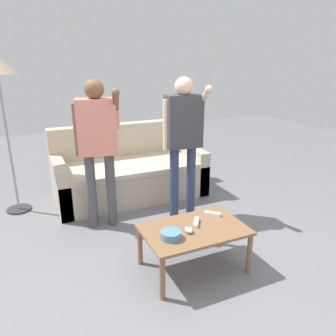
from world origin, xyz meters
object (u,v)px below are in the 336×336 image
at_px(game_remote_wand_near, 196,222).
at_px(game_remote_wand_far, 212,214).
at_px(game_remote_nunchuk, 189,230).
at_px(player_right, 183,132).
at_px(coffee_table, 194,233).
at_px(snack_bowl, 171,235).
at_px(player_left, 98,138).
at_px(couch, 128,172).

relative_size(game_remote_wand_near, game_remote_wand_far, 1.14).
height_order(game_remote_nunchuk, player_right, player_right).
xyz_separation_m(coffee_table, player_right, (0.38, 0.96, 0.64)).
height_order(snack_bowl, game_remote_wand_far, snack_bowl).
distance_m(snack_bowl, game_remote_wand_far, 0.55).
bearing_deg(player_left, game_remote_wand_near, -60.80).
xyz_separation_m(game_remote_nunchuk, player_right, (0.45, 1.01, 0.57)).
bearing_deg(game_remote_wand_near, player_right, 70.09).
xyz_separation_m(snack_bowl, game_remote_wand_near, (0.30, 0.12, -0.01)).
bearing_deg(snack_bowl, game_remote_wand_far, 21.74).
relative_size(couch, snack_bowl, 11.65).
relative_size(player_right, game_remote_wand_near, 10.36).
bearing_deg(game_remote_nunchuk, game_remote_wand_near, 38.54).
xyz_separation_m(couch, player_right, (0.38, -0.85, 0.68)).
bearing_deg(game_remote_nunchuk, couch, 87.59).
distance_m(game_remote_wand_near, game_remote_wand_far, 0.23).
relative_size(game_remote_nunchuk, game_remote_wand_far, 0.67).
distance_m(snack_bowl, game_remote_wand_near, 0.32).
relative_size(snack_bowl, game_remote_nunchuk, 1.84).
height_order(snack_bowl, game_remote_nunchuk, snack_bowl).
height_order(couch, player_right, player_right).
distance_m(coffee_table, snack_bowl, 0.27).
bearing_deg(game_remote_wand_near, coffee_table, -132.26).
xyz_separation_m(couch, game_remote_nunchuk, (-0.08, -1.86, 0.12)).
xyz_separation_m(player_right, player_left, (-0.90, 0.12, -0.01)).
height_order(coffee_table, player_left, player_left).
height_order(couch, snack_bowl, couch).
distance_m(player_left, game_remote_wand_far, 1.36).
height_order(couch, game_remote_wand_near, couch).
relative_size(couch, coffee_table, 2.20).
height_order(game_remote_nunchuk, player_left, player_left).
distance_m(game_remote_nunchuk, player_right, 1.24).
relative_size(couch, player_left, 1.22).
xyz_separation_m(couch, snack_bowl, (-0.25, -1.88, 0.12)).
bearing_deg(player_right, player_left, 172.23).
height_order(couch, player_left, player_left).
bearing_deg(couch, game_remote_wand_far, -81.24).
bearing_deg(game_remote_nunchuk, snack_bowl, -172.63).
bearing_deg(coffee_table, game_remote_wand_near, 47.74).
xyz_separation_m(coffee_table, game_remote_wand_far, (0.26, 0.14, 0.06)).
relative_size(couch, game_remote_wand_far, 14.35).
relative_size(couch, player_right, 1.21).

